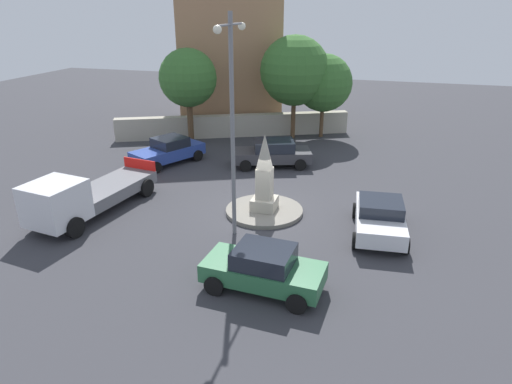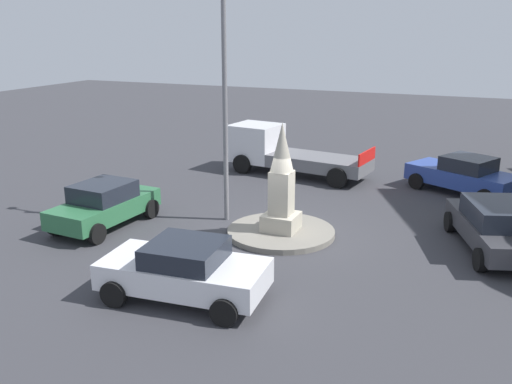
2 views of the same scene
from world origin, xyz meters
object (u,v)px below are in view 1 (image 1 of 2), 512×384
tree_mid_cluster (295,71)px  car_dark_grey_far_side (272,153)px  car_white_waiting (380,217)px  tree_near_wall (188,78)px  monument (265,177)px  car_green_parked_right (264,268)px  truck_white_approaching (82,197)px  corner_building (227,44)px  car_blue_parked_left (168,151)px  tree_far_corner (324,83)px  streetlamp (232,111)px

tree_mid_cluster → car_dark_grey_far_side: bearing=-179.0°
car_white_waiting → tree_near_wall: tree_near_wall is taller
monument → car_green_parked_right: size_ratio=0.86×
truck_white_approaching → corner_building: size_ratio=0.56×
car_blue_parked_left → corner_building: bearing=1.0°
car_green_parked_right → tree_near_wall: (14.93, 9.07, 3.42)m
tree_mid_cluster → tree_near_wall: bearing=114.7°
car_blue_parked_left → tree_near_wall: tree_near_wall is taller
car_dark_grey_far_side → tree_far_corner: tree_far_corner is taller
corner_building → tree_far_corner: corner_building is taller
tree_near_wall → streetlamp: bearing=-149.0°
truck_white_approaching → tree_far_corner: tree_far_corner is taller
tree_mid_cluster → tree_far_corner: tree_mid_cluster is taller
car_green_parked_right → car_blue_parked_left: size_ratio=0.87×
truck_white_approaching → tree_mid_cluster: 16.40m
monument → corner_building: 17.74m
car_blue_parked_left → truck_white_approaching: (-7.61, 0.22, 0.22)m
truck_white_approaching → car_blue_parked_left: bearing=-1.7°
car_white_waiting → corner_building: bearing=36.6°
tree_mid_cluster → tree_far_corner: 2.16m
car_white_waiting → car_dark_grey_far_side: bearing=41.8°
car_green_parked_right → tree_mid_cluster: (17.81, 2.82, 3.73)m
streetlamp → car_green_parked_right: (-3.38, -2.12, -4.18)m
car_green_parked_right → tree_mid_cluster: tree_mid_cluster is taller
corner_building → monument: bearing=-155.3°
corner_building → tree_mid_cluster: size_ratio=1.71×
streetlamp → tree_near_wall: (11.55, 6.95, -0.76)m
car_blue_parked_left → corner_building: corner_building is taller
car_green_parked_right → tree_far_corner: tree_far_corner is taller
streetlamp → truck_white_approaching: size_ratio=1.27×
tree_far_corner → tree_near_wall: bearing=114.7°
truck_white_approaching → corner_building: corner_building is taller
truck_white_approaching → tree_mid_cluster: size_ratio=0.97×
truck_white_approaching → car_green_parked_right: bearing=-108.5°
streetlamp → truck_white_approaching: (-0.45, 6.62, -3.96)m
car_blue_parked_left → car_white_waiting: bearing=-115.2°
car_green_parked_right → tree_far_corner: (18.64, 1.00, 2.91)m
tree_mid_cluster → car_white_waiting: bearing=-154.3°
car_white_waiting → tree_near_wall: 16.34m
monument → tree_mid_cluster: size_ratio=0.50×
monument → tree_near_wall: 12.30m
car_white_waiting → truck_white_approaching: truck_white_approaching is taller
car_blue_parked_left → truck_white_approaching: truck_white_approaching is taller
monument → truck_white_approaching: monument is taller
tree_mid_cluster → tree_far_corner: size_ratio=1.21×
streetlamp → car_white_waiting: (1.56, -5.51, -4.20)m
truck_white_approaching → corner_building: bearing=-0.1°
streetlamp → corner_building: size_ratio=0.72×
car_dark_grey_far_side → truck_white_approaching: truck_white_approaching is taller
car_blue_parked_left → corner_building: 11.84m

